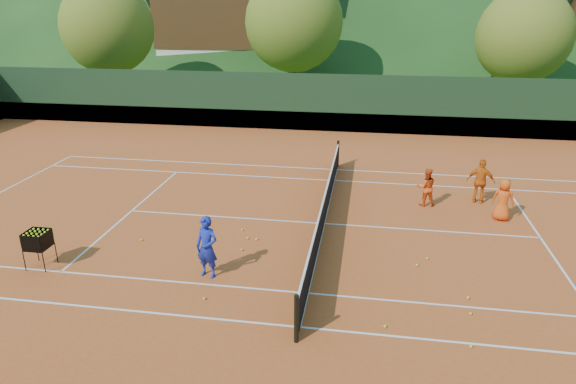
# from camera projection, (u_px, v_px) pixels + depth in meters

# --- Properties ---
(ground) EXTENTS (400.00, 400.00, 0.00)m
(ground) POSITION_uv_depth(u_px,v_px,m) (324.00, 224.00, 16.06)
(ground) COLOR #31551A
(ground) RESTS_ON ground
(clay_court) EXTENTS (40.00, 24.00, 0.02)m
(clay_court) POSITION_uv_depth(u_px,v_px,m) (324.00, 224.00, 16.06)
(clay_court) COLOR #B24C1D
(clay_court) RESTS_ON ground
(coach) EXTENTS (0.67, 0.52, 1.62)m
(coach) POSITION_uv_depth(u_px,v_px,m) (207.00, 247.00, 12.75)
(coach) COLOR #1929A3
(coach) RESTS_ON clay_court
(student_a) EXTENTS (0.70, 0.57, 1.31)m
(student_a) POSITION_uv_depth(u_px,v_px,m) (426.00, 187.00, 17.24)
(student_a) COLOR #E54E14
(student_a) RESTS_ON clay_court
(student_b) EXTENTS (0.98, 0.60, 1.55)m
(student_b) POSITION_uv_depth(u_px,v_px,m) (481.00, 181.00, 17.44)
(student_b) COLOR orange
(student_b) RESTS_ON clay_court
(student_c) EXTENTS (0.77, 0.61, 1.37)m
(student_c) POSITION_uv_depth(u_px,v_px,m) (503.00, 200.00, 16.10)
(student_c) COLOR #EB5614
(student_c) RESTS_ON clay_court
(tennis_ball_0) EXTENTS (0.07, 0.07, 0.07)m
(tennis_ball_0) POSITION_uv_depth(u_px,v_px,m) (242.00, 250.00, 14.30)
(tennis_ball_0) COLOR #B8E526
(tennis_ball_0) RESTS_ON clay_court
(tennis_ball_1) EXTENTS (0.07, 0.07, 0.07)m
(tennis_ball_1) POSITION_uv_depth(u_px,v_px,m) (141.00, 240.00, 14.89)
(tennis_ball_1) COLOR #B8E526
(tennis_ball_1) RESTS_ON clay_court
(tennis_ball_3) EXTENTS (0.07, 0.07, 0.07)m
(tennis_ball_3) POSITION_uv_depth(u_px,v_px,m) (427.00, 258.00, 13.82)
(tennis_ball_3) COLOR #B8E526
(tennis_ball_3) RESTS_ON clay_court
(tennis_ball_6) EXTENTS (0.07, 0.07, 0.07)m
(tennis_ball_6) POSITION_uv_depth(u_px,v_px,m) (468.00, 298.00, 12.01)
(tennis_ball_6) COLOR #B8E526
(tennis_ball_6) RESTS_ON clay_court
(tennis_ball_8) EXTENTS (0.07, 0.07, 0.07)m
(tennis_ball_8) POSITION_uv_depth(u_px,v_px,m) (417.00, 265.00, 13.48)
(tennis_ball_8) COLOR #B8E526
(tennis_ball_8) RESTS_ON clay_court
(tennis_ball_11) EXTENTS (0.07, 0.07, 0.07)m
(tennis_ball_11) POSITION_uv_depth(u_px,v_px,m) (471.00, 346.00, 10.33)
(tennis_ball_11) COLOR #B8E526
(tennis_ball_11) RESTS_ON clay_court
(tennis_ball_16) EXTENTS (0.07, 0.07, 0.07)m
(tennis_ball_16) POSITION_uv_depth(u_px,v_px,m) (385.00, 326.00, 10.96)
(tennis_ball_16) COLOR #B8E526
(tennis_ball_16) RESTS_ON clay_court
(tennis_ball_17) EXTENTS (0.07, 0.07, 0.07)m
(tennis_ball_17) POSITION_uv_depth(u_px,v_px,m) (204.00, 299.00, 11.97)
(tennis_ball_17) COLOR #B8E526
(tennis_ball_17) RESTS_ON clay_court
(tennis_ball_19) EXTENTS (0.07, 0.07, 0.07)m
(tennis_ball_19) POSITION_uv_depth(u_px,v_px,m) (248.00, 238.00, 14.99)
(tennis_ball_19) COLOR #B8E526
(tennis_ball_19) RESTS_ON clay_court
(tennis_ball_21) EXTENTS (0.07, 0.07, 0.07)m
(tennis_ball_21) POSITION_uv_depth(u_px,v_px,m) (257.00, 239.00, 14.93)
(tennis_ball_21) COLOR #B8E526
(tennis_ball_21) RESTS_ON clay_court
(tennis_ball_22) EXTENTS (0.07, 0.07, 0.07)m
(tennis_ball_22) POSITION_uv_depth(u_px,v_px,m) (242.00, 230.00, 15.55)
(tennis_ball_22) COLOR #B8E526
(tennis_ball_22) RESTS_ON clay_court
(tennis_ball_23) EXTENTS (0.07, 0.07, 0.07)m
(tennis_ball_23) POSITION_uv_depth(u_px,v_px,m) (471.00, 314.00, 11.40)
(tennis_ball_23) COLOR #B8E526
(tennis_ball_23) RESTS_ON clay_court
(court_lines) EXTENTS (23.83, 11.03, 0.00)m
(court_lines) POSITION_uv_depth(u_px,v_px,m) (324.00, 223.00, 16.05)
(court_lines) COLOR white
(court_lines) RESTS_ON clay_court
(tennis_net) EXTENTS (0.10, 12.07, 1.10)m
(tennis_net) POSITION_uv_depth(u_px,v_px,m) (324.00, 209.00, 15.88)
(tennis_net) COLOR black
(tennis_net) RESTS_ON clay_court
(perimeter_fence) EXTENTS (40.40, 24.24, 3.00)m
(perimeter_fence) POSITION_uv_depth(u_px,v_px,m) (325.00, 186.00, 15.61)
(perimeter_fence) COLOR black
(perimeter_fence) RESTS_ON clay_court
(ball_hopper) EXTENTS (0.57, 0.57, 1.00)m
(ball_hopper) POSITION_uv_depth(u_px,v_px,m) (37.00, 241.00, 13.23)
(ball_hopper) COLOR black
(ball_hopper) RESTS_ON clay_court
(chalet_left) EXTENTS (13.80, 9.93, 12.92)m
(chalet_left) POSITION_uv_depth(u_px,v_px,m) (241.00, 11.00, 43.27)
(chalet_left) COLOR beige
(chalet_left) RESTS_ON ground
(chalet_mid) EXTENTS (12.65, 8.82, 11.45)m
(chalet_mid) POSITION_uv_depth(u_px,v_px,m) (431.00, 19.00, 44.80)
(chalet_mid) COLOR beige
(chalet_mid) RESTS_ON ground
(tree_a) EXTENTS (6.00, 6.00, 7.88)m
(tree_a) POSITION_uv_depth(u_px,v_px,m) (107.00, 27.00, 33.36)
(tree_a) COLOR #3F2619
(tree_a) RESTS_ON ground
(tree_b) EXTENTS (6.40, 6.40, 8.40)m
(tree_b) POSITION_uv_depth(u_px,v_px,m) (294.00, 22.00, 33.30)
(tree_b) COLOR #412A1A
(tree_b) RESTS_ON ground
(tree_c) EXTENTS (5.60, 5.60, 7.35)m
(tree_c) POSITION_uv_depth(u_px,v_px,m) (524.00, 36.00, 30.51)
(tree_c) COLOR #412A1A
(tree_c) RESTS_ON ground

